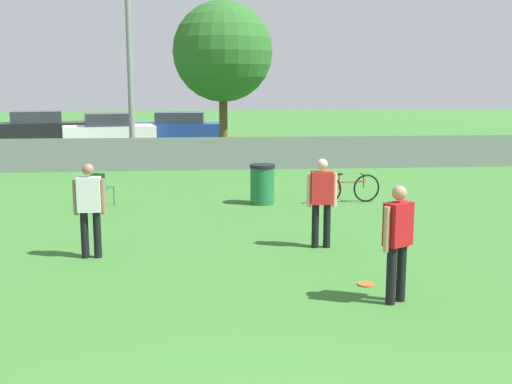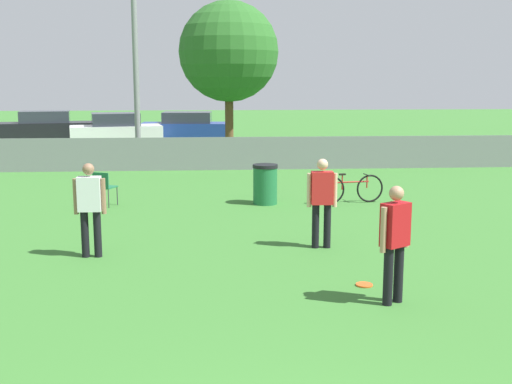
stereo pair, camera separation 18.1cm
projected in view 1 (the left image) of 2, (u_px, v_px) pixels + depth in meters
The scene contains 13 objects.
fence_backline at pixel (216, 154), 21.31m from camera, with size 22.68×0.07×1.21m.
light_pole at pixel (128, 16), 22.22m from camera, with size 0.90×0.36×8.74m.
tree_near_pole at pixel (223, 52), 24.16m from camera, with size 3.78×3.78×5.91m.
player_defender_red at pixel (322, 197), 11.41m from camera, with size 0.54×0.24×1.61m.
player_thrower_red at pixel (398, 237), 8.56m from camera, with size 0.47×0.39×1.61m.
player_receiver_white at pixel (90, 205), 10.75m from camera, with size 0.54×0.22×1.61m.
frisbee_disc at pixel (366, 284), 9.45m from camera, with size 0.25×0.25×0.03m.
folding_chair_sideline at pixel (101, 186), 15.14m from camera, with size 0.56×0.57×0.83m.
bicycle_sideline at pixel (348, 188), 15.68m from camera, with size 1.68×0.44×0.74m.
trash_bin at pixel (262, 184), 15.53m from camera, with size 0.61×0.61×0.97m.
parked_car_dark at pixel (37, 127), 31.00m from camera, with size 4.67×2.44×1.48m.
parked_car_white at pixel (109, 131), 28.66m from camera, with size 4.27×2.55×1.51m.
parked_car_blue at pixel (181, 127), 31.01m from camera, with size 4.53×2.07×1.43m.
Camera 1 is at (-0.59, -3.24, 3.00)m, focal length 45.00 mm.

